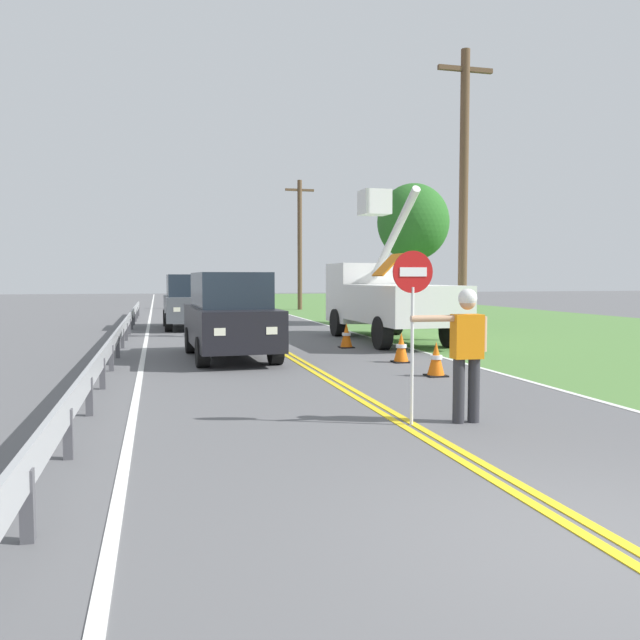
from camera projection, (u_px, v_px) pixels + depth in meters
ground_plane at (619, 549)px, 4.70m from camera, size 160.00×160.00×0.00m
grass_verge_right at (525, 325)px, 26.89m from camera, size 16.00×110.00×0.01m
centerline_yellow_left at (245, 331)px, 24.03m from camera, size 0.11×110.00×0.01m
centerline_yellow_right at (250, 331)px, 24.08m from camera, size 0.11×110.00×0.01m
edge_line_right at (340, 329)px, 24.93m from camera, size 0.12×110.00×0.01m
edge_line_left at (147, 333)px, 23.18m from camera, size 0.12×110.00×0.01m
flagger_worker at (466, 346)px, 8.75m from camera, size 1.09×0.26×1.83m
stop_sign_paddle at (413, 298)px, 8.55m from camera, size 0.56×0.04×2.33m
utility_bucket_truck at (384, 296)px, 20.42m from camera, size 2.67×6.84×4.84m
oncoming_suv_nearest at (230, 315)px, 15.77m from camera, size 2.05×4.67×2.10m
oncoming_suv_second at (189, 301)px, 25.22m from camera, size 1.96×4.63×2.10m
utility_pole_near at (464, 191)px, 20.06m from camera, size 1.80×0.28×8.97m
utility_pole_mid at (300, 242)px, 39.95m from camera, size 1.80×0.28×7.97m
traffic_cone_lead at (436, 360)px, 12.94m from camera, size 0.40×0.40×0.70m
traffic_cone_mid at (401, 348)px, 15.07m from camera, size 0.40×0.40×0.70m
traffic_cone_tail at (346, 336)px, 18.23m from camera, size 0.40×0.40×0.70m
guardrail_left_shoulder at (124, 327)px, 19.17m from camera, size 0.10×32.00×0.71m
roadside_tree_verge at (413, 223)px, 26.99m from camera, size 3.00×3.00×5.90m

